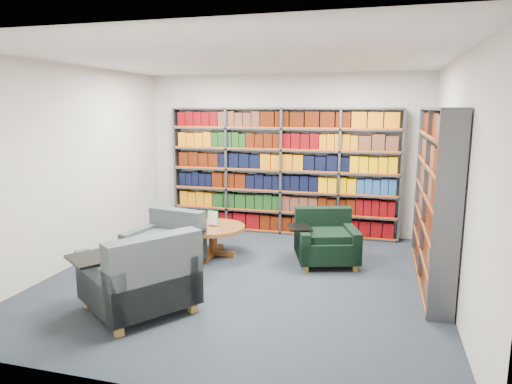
% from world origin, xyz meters
% --- Properties ---
extents(room_shell, '(5.02, 5.02, 2.82)m').
position_xyz_m(room_shell, '(0.00, 0.00, 1.40)').
color(room_shell, '#1C222E').
rests_on(room_shell, ground).
extents(bookshelf_back, '(4.00, 0.28, 2.20)m').
position_xyz_m(bookshelf_back, '(0.00, 2.34, 1.10)').
color(bookshelf_back, '#47494F').
rests_on(bookshelf_back, ground).
extents(bookshelf_right, '(0.28, 2.50, 2.20)m').
position_xyz_m(bookshelf_right, '(2.34, 0.60, 1.10)').
color(bookshelf_right, '#47494F').
rests_on(bookshelf_right, ground).
extents(chair_teal_left, '(1.09, 1.00, 0.78)m').
position_xyz_m(chair_teal_left, '(-1.15, 0.14, 0.32)').
color(chair_teal_left, '#011B3B').
rests_on(chair_teal_left, ground).
extents(chair_green_right, '(1.09, 1.04, 0.75)m').
position_xyz_m(chair_green_right, '(0.94, 0.96, 0.30)').
color(chair_green_right, black).
rests_on(chair_green_right, ground).
extents(chair_teal_front, '(1.43, 1.43, 0.93)m').
position_xyz_m(chair_teal_front, '(-0.76, -1.27, 0.38)').
color(chair_teal_front, '#011B3B').
rests_on(chair_teal_front, ground).
extents(coffee_table, '(0.97, 0.97, 0.68)m').
position_xyz_m(coffee_table, '(-0.73, 0.80, 0.37)').
color(coffee_table, brown).
rests_on(coffee_table, ground).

